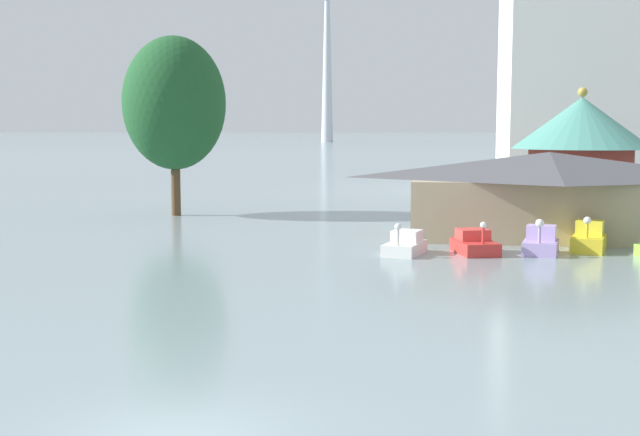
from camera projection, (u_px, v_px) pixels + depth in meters
name	position (u px, v px, depth m)	size (l,w,h in m)	color
pedal_boat_white	(405.00, 245.00, 39.57)	(2.15, 3.11, 1.61)	white
pedal_boat_red	(475.00, 244.00, 39.77)	(2.41, 3.14, 1.67)	red
pedal_boat_lavender	(541.00, 243.00, 39.50)	(1.99, 2.52, 1.80)	#B299D8
pedal_boat_yellow	(589.00, 239.00, 40.43)	(2.12, 2.90, 1.82)	yellow
boathouse	(549.00, 193.00, 45.40)	(16.05, 8.44, 4.72)	tan
green_roof_pavilion	(581.00, 146.00, 59.61)	(9.94, 9.94, 8.93)	#993328
shoreline_tree_tall_left	(174.00, 103.00, 56.18)	(7.02, 7.02, 12.25)	brown
distant_broadcast_tower	(327.00, 11.00, 336.25)	(8.49, 8.49, 130.30)	silver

